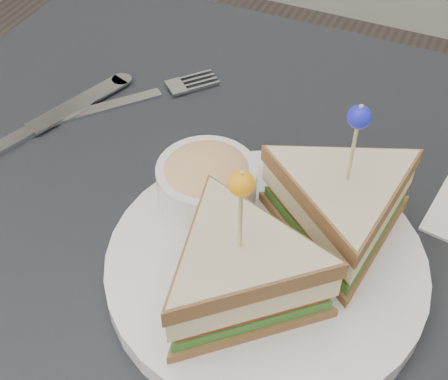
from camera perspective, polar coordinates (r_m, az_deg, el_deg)
The scene contains 4 objects.
table at distance 0.65m, azimuth -1.17°, elevation -8.11°, with size 0.80×0.80×0.75m.
plate_meal at distance 0.53m, azimuth 4.87°, elevation -4.43°, with size 0.33×0.33×0.17m.
cutlery_fork at distance 0.75m, azimuth -7.34°, elevation 8.50°, with size 0.15×0.17×0.01m.
cutlery_knife at distance 0.73m, azimuth -16.58°, elevation 5.63°, with size 0.10×0.24×0.01m.
Camera 1 is at (0.17, -0.35, 1.20)m, focal length 50.00 mm.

